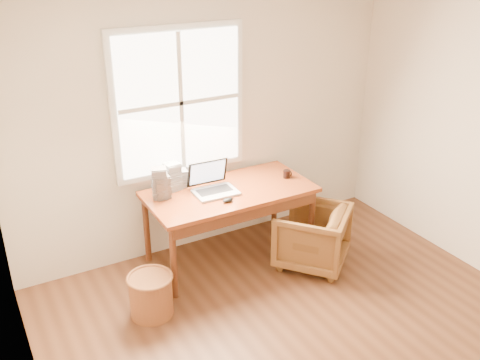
% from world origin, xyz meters
% --- Properties ---
extents(room_shell, '(4.04, 4.54, 2.64)m').
position_xyz_m(room_shell, '(-0.02, 0.16, 1.32)').
color(room_shell, '#58331E').
rests_on(room_shell, ground).
extents(desk, '(1.60, 0.80, 0.04)m').
position_xyz_m(desk, '(0.00, 1.80, 0.73)').
color(desk, brown).
rests_on(desk, room_shell).
extents(armchair, '(0.92, 0.92, 0.60)m').
position_xyz_m(armchair, '(0.65, 1.32, 0.30)').
color(armchair, brown).
rests_on(armchair, room_shell).
extents(wicker_stool, '(0.44, 0.44, 0.36)m').
position_xyz_m(wicker_stool, '(-1.01, 1.33, 0.18)').
color(wicker_stool, brown).
rests_on(wicker_stool, room_shell).
extents(laptop, '(0.40, 0.42, 0.29)m').
position_xyz_m(laptop, '(-0.15, 1.79, 0.90)').
color(laptop, '#B4B6BB').
rests_on(laptop, desk).
extents(mouse, '(0.11, 0.07, 0.04)m').
position_xyz_m(mouse, '(-0.14, 1.58, 0.77)').
color(mouse, black).
rests_on(mouse, desk).
extents(coffee_mug, '(0.07, 0.07, 0.08)m').
position_xyz_m(coffee_mug, '(0.63, 1.77, 0.79)').
color(coffee_mug, black).
rests_on(coffee_mug, desk).
extents(cd_stack_a, '(0.16, 0.14, 0.27)m').
position_xyz_m(cd_stack_a, '(-0.47, 2.07, 0.89)').
color(cd_stack_a, silver).
rests_on(cd_stack_a, desk).
extents(cd_stack_b, '(0.14, 0.13, 0.22)m').
position_xyz_m(cd_stack_b, '(-0.63, 1.95, 0.86)').
color(cd_stack_b, '#27272C').
rests_on(cd_stack_b, desk).
extents(cd_stack_c, '(0.16, 0.15, 0.30)m').
position_xyz_m(cd_stack_c, '(-0.64, 1.95, 0.90)').
color(cd_stack_c, '#9896A3').
rests_on(cd_stack_c, desk).
extents(cd_stack_d, '(0.15, 0.14, 0.17)m').
position_xyz_m(cd_stack_d, '(-0.38, 2.10, 0.84)').
color(cd_stack_d, silver).
rests_on(cd_stack_d, desk).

